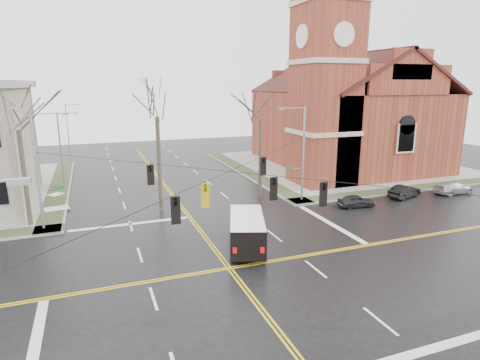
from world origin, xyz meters
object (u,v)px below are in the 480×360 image
object	(u,v)px
church	(342,105)
tree_nw_far	(18,123)
parked_car_c	(453,187)
tree_nw_near	(157,110)
streetlight_north_b	(68,127)
signal_pole_ne	(302,151)
signal_pole_nw	(39,168)
streetlight_north_a	(61,144)
tree_ne	(261,115)
cargo_van	(247,228)
parked_car_b	(404,191)
parked_car_a	(356,201)

from	to	relation	value
church	tree_nw_far	bearing A→B (deg)	-162.18
parked_car_c	tree_nw_near	bearing A→B (deg)	78.66
streetlight_north_b	parked_car_c	xyz separation A→B (m)	(38.37, -39.65, -3.82)
signal_pole_ne	streetlight_north_b	size ratio (longest dim) A/B	1.12
signal_pole_nw	tree_nw_far	world-z (taller)	tree_nw_far
streetlight_north_a	tree_ne	bearing A→B (deg)	-36.43
cargo_van	tree_ne	world-z (taller)	tree_ne
streetlight_north_a	church	bearing A→B (deg)	-5.19
signal_pole_ne	tree_nw_near	size ratio (longest dim) A/B	0.73
streetlight_north_b	cargo_van	bearing A→B (deg)	-74.01
parked_car_b	signal_pole_ne	bearing A→B (deg)	59.41
church	tree_ne	bearing A→B (deg)	-147.30
parked_car_c	church	bearing A→B (deg)	9.01
church	parked_car_c	xyz separation A→B (m)	(2.96, -16.44, -7.78)
streetlight_north_a	tree_nw_near	distance (m)	17.40
church	tree_nw_near	size ratio (longest dim) A/B	2.22
signal_pole_ne	signal_pole_nw	bearing A→B (deg)	180.00
church	signal_pole_ne	xyz separation A→B (m)	(-13.44, -13.28, -3.48)
parked_car_a	parked_car_b	size ratio (longest dim) A/B	0.89
tree_nw_near	tree_nw_far	bearing A→B (deg)	-175.35
parked_car_a	cargo_van	bearing A→B (deg)	118.46
parked_car_c	signal_pole_nw	bearing A→B (deg)	84.20
church	cargo_van	bearing A→B (deg)	-135.69
cargo_van	tree_nw_far	world-z (taller)	tree_nw_far
streetlight_north_a	streetlight_north_b	distance (m)	20.00
streetlight_north_b	tree_nw_far	size ratio (longest dim) A/B	0.70
streetlight_north_b	parked_car_b	xyz separation A→B (m)	(32.41, -39.12, -3.82)
church	tree_nw_far	xyz separation A→B (m)	(-37.33, -12.00, -0.15)
signal_pole_nw	tree_ne	world-z (taller)	tree_ne
signal_pole_ne	tree_nw_far	world-z (taller)	tree_nw_far
parked_car_c	tree_ne	bearing A→B (deg)	72.38
signal_pole_nw	parked_car_b	bearing A→B (deg)	-4.53
streetlight_north_b	parked_car_b	distance (m)	50.95
streetlight_north_b	parked_car_b	size ratio (longest dim) A/B	2.04
signal_pole_ne	parked_car_c	world-z (taller)	signal_pole_ne
streetlight_north_a	parked_car_c	xyz separation A→B (m)	(38.37, -19.65, -3.82)
parked_car_c	parked_car_b	bearing A→B (deg)	83.72
parked_car_b	tree_ne	world-z (taller)	tree_ne
parked_car_a	parked_car_b	world-z (taller)	parked_car_b
parked_car_b	tree_ne	size ratio (longest dim) A/B	0.34
signal_pole_ne	tree_nw_far	xyz separation A→B (m)	(-23.89, 1.29, 3.33)
cargo_van	tree_ne	distance (m)	14.48
signal_pole_nw	tree_nw_far	bearing A→B (deg)	134.03
signal_pole_ne	parked_car_a	bearing A→B (deg)	-42.40
cargo_van	tree_nw_near	bearing A→B (deg)	130.55
signal_pole_ne	tree_nw_far	bearing A→B (deg)	176.92
tree_nw_far	cargo_van	bearing A→B (deg)	-33.80
signal_pole_ne	streetlight_north_a	world-z (taller)	signal_pole_ne
signal_pole_ne	streetlight_north_a	bearing A→B (deg)	143.10
parked_car_a	tree_nw_far	world-z (taller)	tree_nw_far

